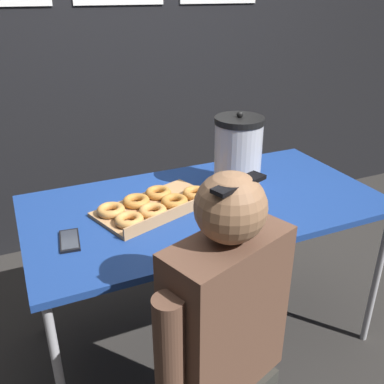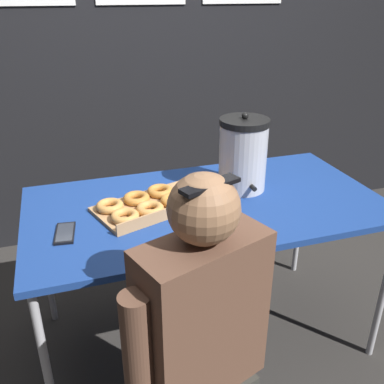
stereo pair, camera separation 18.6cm
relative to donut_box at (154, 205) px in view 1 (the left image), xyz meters
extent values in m
plane|color=#2D2B28|center=(0.24, -0.02, -0.80)|extent=(12.00, 12.00, 0.00)
cube|color=black|center=(0.24, 1.25, 0.54)|extent=(6.00, 0.10, 2.68)
cube|color=navy|center=(0.24, -0.02, -0.04)|extent=(1.57, 0.83, 0.03)
cylinder|color=#ADADB2|center=(0.98, -0.39, -0.43)|extent=(0.03, 0.03, 0.75)
cylinder|color=#ADADB2|center=(-0.50, 0.35, -0.43)|extent=(0.03, 0.03, 0.75)
cylinder|color=#ADADB2|center=(0.98, 0.35, -0.43)|extent=(0.03, 0.03, 0.75)
cube|color=tan|center=(0.01, 0.01, -0.01)|extent=(0.57, 0.42, 0.02)
cube|color=tan|center=(0.05, -0.11, 0.01)|extent=(0.49, 0.17, 0.04)
torus|color=#D18F47|center=(-0.14, -0.10, 0.01)|extent=(0.15, 0.15, 0.03)
torus|color=#D29048|center=(-0.03, -0.07, 0.01)|extent=(0.13, 0.13, 0.03)
torus|color=#BC7A32|center=(0.09, -0.02, 0.01)|extent=(0.14, 0.14, 0.03)
torus|color=#C3813A|center=(0.20, 0.02, 0.01)|extent=(0.16, 0.16, 0.03)
torus|color=#CF8C45|center=(-0.19, 0.01, 0.01)|extent=(0.13, 0.13, 0.03)
torus|color=#BD7B34|center=(-0.06, 0.05, 0.01)|extent=(0.16, 0.16, 0.03)
torus|color=#BE7C34|center=(0.05, 0.09, 0.01)|extent=(0.15, 0.15, 0.03)
cylinder|color=#B7B7BC|center=(0.45, 0.07, 0.13)|extent=(0.22, 0.22, 0.31)
cylinder|color=black|center=(0.45, 0.07, 0.30)|extent=(0.23, 0.23, 0.03)
sphere|color=black|center=(0.45, 0.07, 0.33)|extent=(0.03, 0.03, 0.03)
cylinder|color=black|center=(0.45, -0.04, 0.03)|extent=(0.02, 0.06, 0.02)
cube|color=black|center=(-0.38, -0.11, -0.02)|extent=(0.09, 0.16, 0.01)
cube|color=#2D333D|center=(-0.38, -0.11, -0.01)|extent=(0.08, 0.14, 0.00)
cube|color=brown|center=(0.00, -0.66, -0.07)|extent=(0.44, 0.31, 0.54)
sphere|color=#8E6647|center=(0.00, -0.66, 0.30)|extent=(0.20, 0.20, 0.20)
cube|color=black|center=(0.01, -0.68, 0.38)|extent=(0.18, 0.10, 0.01)
cylinder|color=brown|center=(0.21, -0.58, -0.10)|extent=(0.09, 0.09, 0.44)
cylinder|color=brown|center=(-0.22, -0.73, -0.10)|extent=(0.09, 0.09, 0.44)
camera|label=1|loc=(-0.52, -1.55, 0.84)|focal=40.00mm
camera|label=2|loc=(-0.34, -1.62, 0.84)|focal=40.00mm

